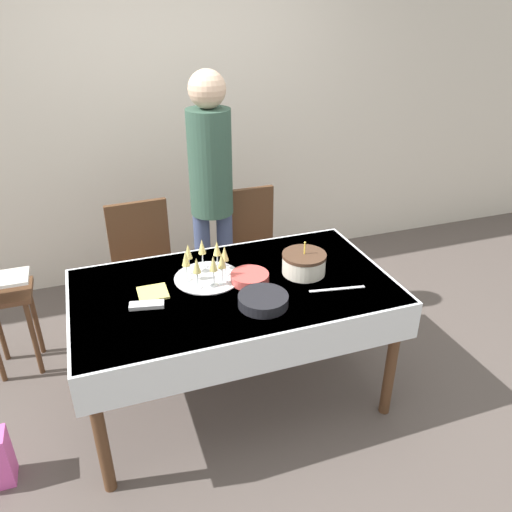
{
  "coord_description": "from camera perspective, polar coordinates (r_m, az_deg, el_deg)",
  "views": [
    {
      "loc": [
        -0.64,
        -2.18,
        2.14
      ],
      "look_at": [
        0.15,
        0.07,
        0.89
      ],
      "focal_mm": 35.0,
      "sensor_mm": 36.0,
      "label": 1
    }
  ],
  "objects": [
    {
      "name": "plate_stack_main",
      "position": [
        2.48,
        0.83,
        -5.09
      ],
      "size": [
        0.25,
        0.25,
        0.06
      ],
      "color": "black",
      "rests_on": "dining_table"
    },
    {
      "name": "birthday_cake",
      "position": [
        2.75,
        5.5,
        -0.83
      ],
      "size": [
        0.24,
        0.24,
        0.19
      ],
      "color": "silver",
      "rests_on": "dining_table"
    },
    {
      "name": "champagne_tray",
      "position": [
        2.69,
        -5.66,
        -0.96
      ],
      "size": [
        0.36,
        0.36,
        0.18
      ],
      "color": "silver",
      "rests_on": "dining_table"
    },
    {
      "name": "dining_chair_far_left",
      "position": [
        3.4,
        -12.55,
        -1.4
      ],
      "size": [
        0.44,
        0.44,
        0.96
      ],
      "color": "#51331E",
      "rests_on": "ground_plane"
    },
    {
      "name": "ground_plane",
      "position": [
        3.12,
        -2.26,
        -15.6
      ],
      "size": [
        12.0,
        12.0,
        0.0
      ],
      "primitive_type": "plane",
      "color": "#564C47"
    },
    {
      "name": "person_standing",
      "position": [
        3.27,
        -5.17,
        8.56
      ],
      "size": [
        0.28,
        0.28,
        1.76
      ],
      "color": "#3F4C72",
      "rests_on": "ground_plane"
    },
    {
      "name": "dining_chair_far_right",
      "position": [
        3.53,
        -0.51,
        0.52
      ],
      "size": [
        0.43,
        0.43,
        0.96
      ],
      "color": "#51331E",
      "rests_on": "ground_plane"
    },
    {
      "name": "fork_pile",
      "position": [
        2.53,
        -12.39,
        -5.5
      ],
      "size": [
        0.18,
        0.09,
        0.02
      ],
      "color": "silver",
      "rests_on": "dining_table"
    },
    {
      "name": "high_chair",
      "position": [
        3.37,
        -26.51,
        -5.01
      ],
      "size": [
        0.33,
        0.35,
        0.71
      ],
      "color": "#51331E",
      "rests_on": "ground_plane"
    },
    {
      "name": "napkin_pile",
      "position": [
        2.63,
        -11.71,
        -4.14
      ],
      "size": [
        0.15,
        0.15,
        0.01
      ],
      "color": "#E0D166",
      "rests_on": "dining_table"
    },
    {
      "name": "wall_back",
      "position": [
        4.04,
        -10.24,
        16.03
      ],
      "size": [
        8.0,
        0.05,
        2.7
      ],
      "color": "silver",
      "rests_on": "ground_plane"
    },
    {
      "name": "plate_stack_dessert",
      "position": [
        2.67,
        -0.72,
        -2.49
      ],
      "size": [
        0.21,
        0.21,
        0.05
      ],
      "color": "#CC4C47",
      "rests_on": "dining_table"
    },
    {
      "name": "cake_knife",
      "position": [
        2.65,
        9.25,
        -3.75
      ],
      "size": [
        0.3,
        0.07,
        0.0
      ],
      "color": "silver",
      "rests_on": "dining_table"
    },
    {
      "name": "dining_table",
      "position": [
        2.71,
        -2.51,
        -5.26
      ],
      "size": [
        1.69,
        0.96,
        0.77
      ],
      "color": "white",
      "rests_on": "ground_plane"
    }
  ]
}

